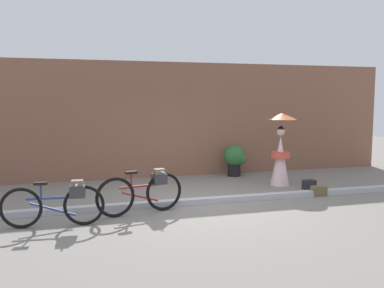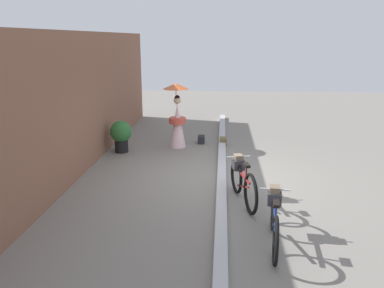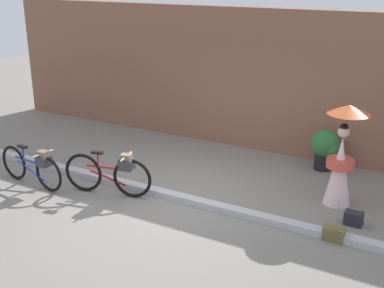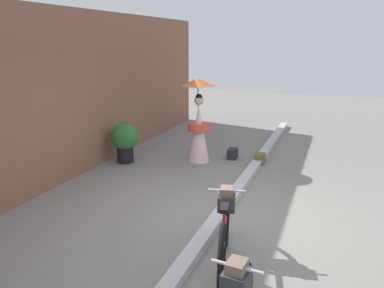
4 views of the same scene
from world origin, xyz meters
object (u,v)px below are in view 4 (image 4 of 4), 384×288
person_with_parasol (199,122)px  backpack_on_pavement (233,153)px  potted_plant_by_door (125,140)px  backpack_spare (260,159)px  bicycle_near_officer (225,229)px

person_with_parasol → backpack_on_pavement: person_with_parasol is taller
person_with_parasol → potted_plant_by_door: 1.67m
person_with_parasol → potted_plant_by_door: size_ratio=2.08×
backpack_spare → potted_plant_by_door: bearing=108.2°
bicycle_near_officer → person_with_parasol: (3.83, 1.71, 0.46)m
potted_plant_by_door → backpack_on_pavement: potted_plant_by_door is taller
person_with_parasol → backpack_on_pavement: 1.13m
potted_plant_by_door → backpack_on_pavement: bearing=-63.3°
bicycle_near_officer → backpack_spare: 4.13m
person_with_parasol → backpack_on_pavement: bearing=-57.4°
potted_plant_by_door → backpack_on_pavement: size_ratio=2.97×
potted_plant_by_door → person_with_parasol: bearing=-66.2°
bicycle_near_officer → backpack_spare: bearing=5.0°
bicycle_near_officer → potted_plant_by_door: size_ratio=1.95×
backpack_on_pavement → backpack_spare: 0.68m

